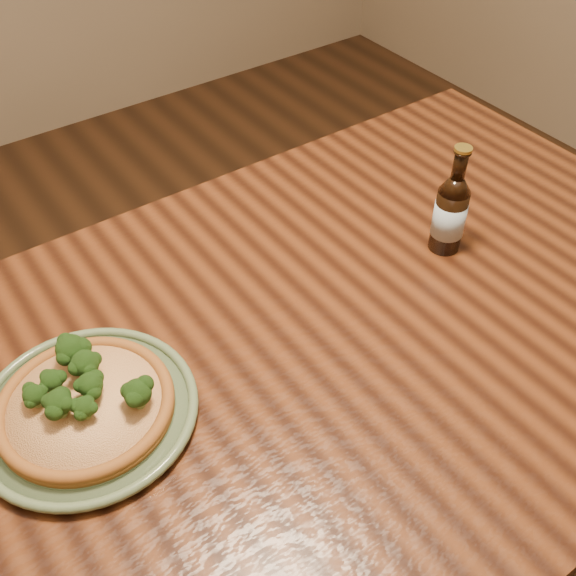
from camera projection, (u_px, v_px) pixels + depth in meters
table at (282, 394)px, 1.05m from camera, size 1.60×0.90×0.75m
plate at (87, 411)px, 0.90m from camera, size 0.30×0.30×0.02m
pizza at (85, 402)px, 0.89m from camera, size 0.24×0.24×0.07m
beer_bottle at (450, 213)px, 1.12m from camera, size 0.05×0.05×0.20m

